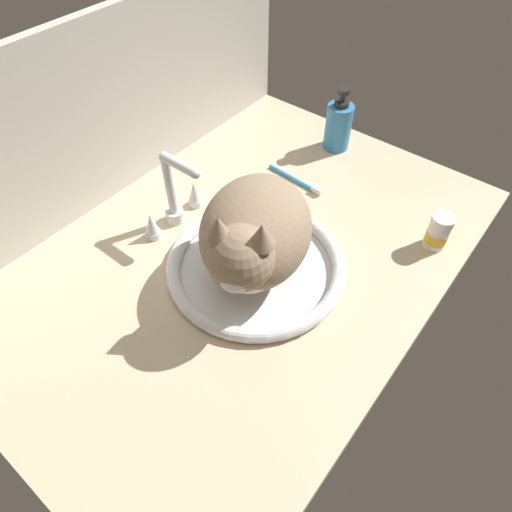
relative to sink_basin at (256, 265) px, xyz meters
The scene contains 8 objects.
countertop 5.21cm from the sink_basin, 63.61° to the left, with size 108.74×73.23×3.00cm, color #CCB793.
backsplash_wall 45.06cm from the sink_basin, 87.30° to the left, with size 108.74×2.40×41.97cm, color beige.
sink_basin is the anchor object (origin of this frame).
faucet 23.04cm from the sink_basin, 90.00° to the left, with size 16.29×11.42×18.26cm.
cat 10.74cm from the sink_basin, 155.00° to the right, with size 35.23×29.82×20.69cm.
soap_pump_bottle 47.75cm from the sink_basin, 12.25° to the left, with size 6.69×6.69×16.36cm.
pill_bottle 38.48cm from the sink_basin, 41.37° to the right, with size 4.70×4.70×8.17cm.
toothbrush 29.44cm from the sink_basin, 19.12° to the left, with size 2.14×16.06×1.70cm.
Camera 1 is at (-48.48, -41.11, 74.15)cm, focal length 31.93 mm.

